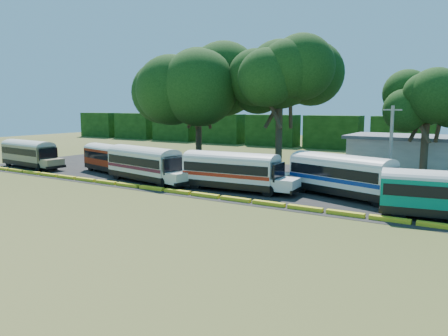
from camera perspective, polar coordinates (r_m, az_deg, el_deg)
The scene contains 15 objects.
ground at distance 39.13m, azimuth -8.75°, elevation -3.29°, with size 160.00×160.00×0.00m, color #334316.
asphalt_strip at distance 48.17m, azimuth 1.53°, elevation -1.05°, with size 64.00×24.00×0.02m, color black.
curb at distance 39.85m, azimuth -7.81°, elevation -2.85°, with size 53.70×0.45×0.30m.
terminal_building at distance 59.64m, azimuth 25.07°, elevation 1.91°, with size 19.00×9.00×4.00m.
treeline_backdrop at distance 81.10m, azimuth 14.03°, elevation 4.55°, with size 130.00×4.00×6.00m.
bus_beige at distance 59.67m, azimuth -24.08°, elevation 1.91°, with size 10.63×3.53×3.43m.
bus_red at distance 51.77m, azimuth -14.50°, elevation 1.42°, with size 10.26×4.78×3.28m.
bus_cream_west at distance 44.90m, azimuth -10.27°, elevation 0.76°, with size 11.24×4.74×3.59m.
bus_cream_east at distance 43.43m, azimuth 2.27°, elevation 0.14°, with size 9.10×3.04×2.93m.
bus_white_red at distance 39.55m, azimuth 1.18°, elevation -0.13°, with size 10.93×3.39×3.54m.
bus_white_blue at distance 38.00m, azimuth 15.30°, elevation -0.68°, with size 11.35×5.99×3.64m.
tree_west at distance 57.87m, azimuth -3.38°, elevation 10.93°, with size 12.60×12.60×15.19m.
tree_center at distance 51.93m, azimuth 7.32°, elevation 11.99°, with size 10.86×10.86×15.28m.
tree_east at distance 52.07m, azimuth 25.05°, elevation 8.23°, with size 7.44×7.44×11.28m.
utility_pole at distance 42.40m, azimuth 20.95°, elevation 2.56°, with size 1.60×0.30×7.71m.
Camera 1 is at (25.20, -28.94, 7.66)m, focal length 35.00 mm.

